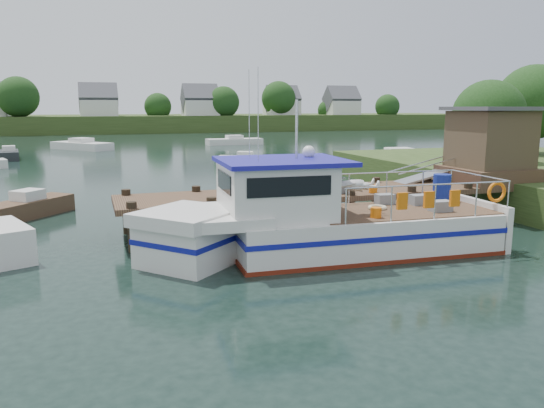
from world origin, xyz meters
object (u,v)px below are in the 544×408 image
object	(u,v)px
moored_rowboat	(29,207)
moored_c	(399,156)
dock	(438,163)
moored_far	(234,141)
lobster_boat	(320,222)
moored_b	(245,159)
moored_e	(9,154)
moored_d	(82,145)

from	to	relation	value
moored_rowboat	moored_c	xyz separation A→B (m)	(26.58, 14.47, 0.00)
dock	moored_far	xyz separation A→B (m)	(3.10, 43.62, -1.83)
lobster_boat	moored_c	size ratio (longest dim) A/B	1.56
moored_c	moored_far	bearing A→B (deg)	128.77
lobster_boat	moored_far	world-z (taller)	lobster_boat
moored_b	moored_e	xyz separation A→B (m)	(-18.27, 9.75, 0.08)
moored_d	dock	bearing A→B (deg)	-80.24
moored_c	moored_e	xyz separation A→B (m)	(-30.71, 12.36, 0.01)
dock	moored_b	bearing A→B (deg)	93.85
moored_rowboat	moored_e	size ratio (longest dim) A/B	0.86
moored_c	moored_d	world-z (taller)	moored_d
moored_far	moored_e	xyz separation A→B (m)	(-22.90, -11.13, 0.02)
moored_c	moored_d	distance (m)	32.85
moored_b	moored_e	world-z (taller)	moored_e
dock	moored_c	distance (m)	22.97
moored_c	moored_b	bearing A→B (deg)	-171.47
moored_d	moored_e	bearing A→B (deg)	-131.55
lobster_boat	moored_rowboat	bearing A→B (deg)	138.34
dock	moored_e	world-z (taller)	dock
dock	moored_c	size ratio (longest dim) A/B	2.23
dock	moored_d	size ratio (longest dim) A/B	2.32
lobster_boat	moored_c	xyz separation A→B (m)	(17.50, 23.50, -0.59)
moored_e	moored_c	bearing A→B (deg)	-39.34
lobster_boat	moored_rowboat	world-z (taller)	lobster_boat
dock	moored_c	xyz separation A→B (m)	(10.91, 20.13, -1.82)
lobster_boat	moored_b	xyz separation A→B (m)	(5.06, 26.11, -0.66)
dock	moored_d	bearing A→B (deg)	108.70
moored_d	lobster_boat	bearing A→B (deg)	-89.51
moored_d	moored_e	size ratio (longest dim) A/B	1.64
dock	lobster_boat	bearing A→B (deg)	-152.92
moored_e	moored_rowboat	bearing A→B (deg)	-98.66
moored_far	moored_b	bearing A→B (deg)	-119.23
dock	moored_b	distance (m)	22.87
moored_rowboat	moored_d	bearing A→B (deg)	68.20
moored_b	moored_d	bearing A→B (deg)	112.12
moored_far	moored_d	world-z (taller)	moored_d
moored_far	moored_b	distance (m)	21.39
dock	moored_e	bearing A→B (deg)	121.36
lobster_boat	moored_c	distance (m)	29.31
dock	moored_far	size ratio (longest dim) A/B	2.50
lobster_boat	moored_c	world-z (taller)	lobster_boat
dock	moored_rowboat	xyz separation A→B (m)	(-15.66, 5.65, -1.83)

